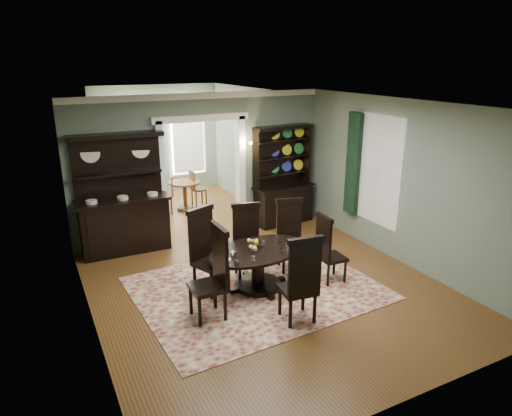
{
  "coord_description": "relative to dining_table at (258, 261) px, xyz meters",
  "views": [
    {
      "loc": [
        -3.26,
        -5.97,
        3.65
      ],
      "look_at": [
        0.07,
        0.6,
        1.24
      ],
      "focal_mm": 32.0,
      "sensor_mm": 36.0,
      "label": 1
    }
  ],
  "objects": [
    {
      "name": "room",
      "position": [
        0.13,
        -0.09,
        1.1
      ],
      "size": [
        5.51,
        6.01,
        3.01
      ],
      "color": "brown",
      "rests_on": "ground"
    },
    {
      "name": "sideboard",
      "position": [
        -1.63,
        2.6,
        0.33
      ],
      "size": [
        1.78,
        0.65,
        2.33
      ],
      "rotation": [
        0.0,
        0.0,
        -0.01
      ],
      "color": "black",
      "rests_on": "floor"
    },
    {
      "name": "chair_far_left",
      "position": [
        -0.78,
        0.35,
        0.26
      ],
      "size": [
        0.67,
        0.66,
        1.41
      ],
      "rotation": [
        0.0,
        0.0,
        3.54
      ],
      "color": "black",
      "rests_on": "rug"
    },
    {
      "name": "doorway_trim",
      "position": [
        0.13,
        2.87,
        1.14
      ],
      "size": [
        2.08,
        0.25,
        2.57
      ],
      "color": "white",
      "rests_on": "floor"
    },
    {
      "name": "wall_sconce",
      "position": [
        1.08,
        2.72,
        1.41
      ],
      "size": [
        0.27,
        0.21,
        0.21
      ],
      "color": "gold",
      "rests_on": "back_wall_right"
    },
    {
      "name": "chair_end_right",
      "position": [
        1.14,
        -0.34,
        0.16
      ],
      "size": [
        0.45,
        0.47,
        1.21
      ],
      "rotation": [
        0.0,
        0.0,
        -1.63
      ],
      "color": "black",
      "rests_on": "rug"
    },
    {
      "name": "right_window",
      "position": [
        2.82,
        0.8,
        1.12
      ],
      "size": [
        0.15,
        1.47,
        2.12
      ],
      "color": "white",
      "rests_on": "wall_right"
    },
    {
      "name": "centerpiece",
      "position": [
        -0.07,
        -0.02,
        0.27
      ],
      "size": [
        1.2,
        0.77,
        0.2
      ],
      "color": "silver",
      "rests_on": "dining_table"
    },
    {
      "name": "chair_far_right",
      "position": [
        0.89,
        0.47,
        0.2
      ],
      "size": [
        0.59,
        0.57,
        1.29
      ],
      "rotation": [
        0.0,
        0.0,
        2.85
      ],
      "color": "black",
      "rests_on": "rug"
    },
    {
      "name": "chair_far_mid",
      "position": [
        0.05,
        0.52,
        0.21
      ],
      "size": [
        0.58,
        0.57,
        1.31
      ],
      "rotation": [
        0.0,
        0.0,
        2.89
      ],
      "color": "black",
      "rests_on": "rug"
    },
    {
      "name": "parlor",
      "position": [
        0.13,
        5.4,
        1.04
      ],
      "size": [
        3.51,
        3.5,
        3.01
      ],
      "color": "brown",
      "rests_on": "ground"
    },
    {
      "name": "parlor_table",
      "position": [
        0.27,
        4.56,
        -0.01
      ],
      "size": [
        0.78,
        0.78,
        0.72
      ],
      "color": "#4E2D16",
      "rests_on": "parlor_floor"
    },
    {
      "name": "parlor_chair_right",
      "position": [
        0.61,
        4.67,
        0.03
      ],
      "size": [
        0.4,
        0.4,
        0.95
      ],
      "rotation": [
        0.0,
        0.0,
        -1.52
      ],
      "color": "#4E2D16",
      "rests_on": "parlor_floor"
    },
    {
      "name": "dining_table",
      "position": [
        0.0,
        0.0,
        0.0
      ],
      "size": [
        1.9,
        1.85,
        0.69
      ],
      "rotation": [
        0.0,
        0.0,
        0.16
      ],
      "color": "black",
      "rests_on": "rug"
    },
    {
      "name": "chair_near",
      "position": [
        0.05,
        -1.25,
        0.24
      ],
      "size": [
        0.56,
        0.54,
        1.37
      ],
      "rotation": [
        0.0,
        0.0,
        -0.12
      ],
      "color": "black",
      "rests_on": "rug"
    },
    {
      "name": "rug",
      "position": [
        -0.04,
        -0.02,
        -0.47
      ],
      "size": [
        3.98,
        3.25,
        0.01
      ],
      "primitive_type": "cube",
      "rotation": [
        0.0,
        0.0,
        0.06
      ],
      "color": "maroon",
      "rests_on": "floor"
    },
    {
      "name": "chair_end_left",
      "position": [
        -0.96,
        -0.5,
        0.26
      ],
      "size": [
        0.49,
        0.54,
        1.41
      ],
      "rotation": [
        0.0,
        0.0,
        1.57
      ],
      "color": "black",
      "rests_on": "rug"
    },
    {
      "name": "welsh_dresser",
      "position": [
        1.99,
        2.63,
        0.33
      ],
      "size": [
        1.49,
        0.67,
        2.25
      ],
      "rotation": [
        0.0,
        0.0,
        0.1
      ],
      "color": "black",
      "rests_on": "floor"
    },
    {
      "name": "parlor_chair_left",
      "position": [
        -0.2,
        4.48,
        0.02
      ],
      "size": [
        0.42,
        0.41,
        0.93
      ],
      "rotation": [
        0.0,
        0.0,
        1.32
      ],
      "color": "#4E2D16",
      "rests_on": "parlor_floor"
    }
  ]
}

